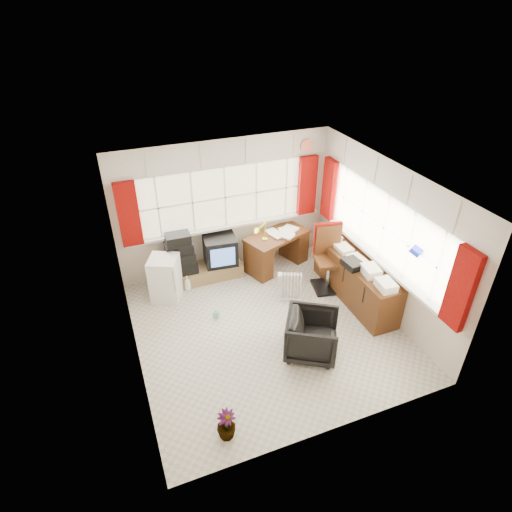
{
  "coord_description": "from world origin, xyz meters",
  "views": [
    {
      "loc": [
        -2.04,
        -4.74,
        4.67
      ],
      "look_at": [
        0.03,
        0.55,
        1.04
      ],
      "focal_mm": 30.0,
      "sensor_mm": 36.0,
      "label": 1
    }
  ],
  "objects_px": {
    "office_chair": "(312,335)",
    "crt_tv": "(220,250)",
    "desk": "(277,249)",
    "desk_lamp": "(265,226)",
    "credenza": "(355,279)",
    "task_chair": "(328,254)",
    "tv_bench": "(204,272)",
    "radiator": "(291,290)",
    "mini_fridge": "(165,278)"
  },
  "relations": [
    {
      "from": "office_chair",
      "to": "crt_tv",
      "type": "bearing_deg",
      "value": 45.35
    },
    {
      "from": "desk",
      "to": "desk_lamp",
      "type": "height_order",
      "value": "desk_lamp"
    },
    {
      "from": "desk",
      "to": "credenza",
      "type": "xyz_separation_m",
      "value": [
        0.86,
        -1.39,
        0.0
      ]
    },
    {
      "from": "task_chair",
      "to": "tv_bench",
      "type": "relative_size",
      "value": 0.86
    },
    {
      "from": "radiator",
      "to": "mini_fridge",
      "type": "height_order",
      "value": "mini_fridge"
    },
    {
      "from": "desk_lamp",
      "to": "mini_fridge",
      "type": "height_order",
      "value": "desk_lamp"
    },
    {
      "from": "credenza",
      "to": "crt_tv",
      "type": "xyz_separation_m",
      "value": [
        -1.94,
        1.56,
        0.12
      ]
    },
    {
      "from": "crt_tv",
      "to": "mini_fridge",
      "type": "height_order",
      "value": "mini_fridge"
    },
    {
      "from": "desk",
      "to": "office_chair",
      "type": "relative_size",
      "value": 1.8
    },
    {
      "from": "desk_lamp",
      "to": "office_chair",
      "type": "bearing_deg",
      "value": -94.43
    },
    {
      "from": "tv_bench",
      "to": "mini_fridge",
      "type": "relative_size",
      "value": 1.74
    },
    {
      "from": "desk",
      "to": "office_chair",
      "type": "distance_m",
      "value": 2.37
    },
    {
      "from": "desk_lamp",
      "to": "radiator",
      "type": "bearing_deg",
      "value": -85.48
    },
    {
      "from": "desk_lamp",
      "to": "crt_tv",
      "type": "xyz_separation_m",
      "value": [
        -0.8,
        0.24,
        -0.47
      ]
    },
    {
      "from": "office_chair",
      "to": "credenza",
      "type": "height_order",
      "value": "credenza"
    },
    {
      "from": "mini_fridge",
      "to": "radiator",
      "type": "bearing_deg",
      "value": -23.61
    },
    {
      "from": "task_chair",
      "to": "radiator",
      "type": "xyz_separation_m",
      "value": [
        -0.8,
        -0.2,
        -0.42
      ]
    },
    {
      "from": "radiator",
      "to": "tv_bench",
      "type": "relative_size",
      "value": 0.39
    },
    {
      "from": "desk",
      "to": "mini_fridge",
      "type": "bearing_deg",
      "value": -174.66
    },
    {
      "from": "task_chair",
      "to": "credenza",
      "type": "relative_size",
      "value": 0.6
    },
    {
      "from": "desk_lamp",
      "to": "tv_bench",
      "type": "relative_size",
      "value": 0.28
    },
    {
      "from": "desk",
      "to": "credenza",
      "type": "distance_m",
      "value": 1.64
    },
    {
      "from": "desk",
      "to": "mini_fridge",
      "type": "distance_m",
      "value": 2.19
    },
    {
      "from": "desk_lamp",
      "to": "crt_tv",
      "type": "relative_size",
      "value": 0.63
    },
    {
      "from": "radiator",
      "to": "credenza",
      "type": "bearing_deg",
      "value": -17.0
    },
    {
      "from": "radiator",
      "to": "mini_fridge",
      "type": "relative_size",
      "value": 0.68
    },
    {
      "from": "office_chair",
      "to": "crt_tv",
      "type": "xyz_separation_m",
      "value": [
        -0.62,
        2.49,
        0.17
      ]
    },
    {
      "from": "office_chair",
      "to": "radiator",
      "type": "bearing_deg",
      "value": 19.94
    },
    {
      "from": "desk",
      "to": "radiator",
      "type": "distance_m",
      "value": 1.1
    },
    {
      "from": "radiator",
      "to": "credenza",
      "type": "height_order",
      "value": "credenza"
    },
    {
      "from": "desk",
      "to": "desk_lamp",
      "type": "relative_size",
      "value": 3.39
    },
    {
      "from": "desk_lamp",
      "to": "crt_tv",
      "type": "height_order",
      "value": "desk_lamp"
    },
    {
      "from": "office_chair",
      "to": "crt_tv",
      "type": "relative_size",
      "value": 1.18
    },
    {
      "from": "desk",
      "to": "task_chair",
      "type": "xyz_separation_m",
      "value": [
        0.6,
        -0.87,
        0.25
      ]
    },
    {
      "from": "tv_bench",
      "to": "crt_tv",
      "type": "relative_size",
      "value": 2.21
    },
    {
      "from": "desk",
      "to": "task_chair",
      "type": "bearing_deg",
      "value": -55.36
    },
    {
      "from": "office_chair",
      "to": "desk",
      "type": "bearing_deg",
      "value": 20.2
    },
    {
      "from": "task_chair",
      "to": "office_chair",
      "type": "bearing_deg",
      "value": -126.01
    },
    {
      "from": "radiator",
      "to": "tv_bench",
      "type": "xyz_separation_m",
      "value": [
        -1.21,
        1.19,
        -0.1
      ]
    },
    {
      "from": "office_chair",
      "to": "radiator",
      "type": "relative_size",
      "value": 1.38
    },
    {
      "from": "task_chair",
      "to": "crt_tv",
      "type": "relative_size",
      "value": 1.9
    },
    {
      "from": "desk",
      "to": "radiator",
      "type": "xyz_separation_m",
      "value": [
        -0.2,
        -1.07,
        -0.17
      ]
    },
    {
      "from": "tv_bench",
      "to": "office_chair",
      "type": "bearing_deg",
      "value": -68.53
    },
    {
      "from": "tv_bench",
      "to": "mini_fridge",
      "type": "xyz_separation_m",
      "value": [
        -0.76,
        -0.33,
        0.28
      ]
    },
    {
      "from": "mini_fridge",
      "to": "credenza",
      "type": "bearing_deg",
      "value": -21.36
    },
    {
      "from": "radiator",
      "to": "crt_tv",
      "type": "xyz_separation_m",
      "value": [
        -0.87,
        1.24,
        0.29
      ]
    },
    {
      "from": "credenza",
      "to": "tv_bench",
      "type": "height_order",
      "value": "credenza"
    },
    {
      "from": "credenza",
      "to": "mini_fridge",
      "type": "relative_size",
      "value": 2.49
    },
    {
      "from": "desk_lamp",
      "to": "task_chair",
      "type": "bearing_deg",
      "value": -41.91
    },
    {
      "from": "desk",
      "to": "mini_fridge",
      "type": "xyz_separation_m",
      "value": [
        -2.18,
        -0.2,
        0.01
      ]
    }
  ]
}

